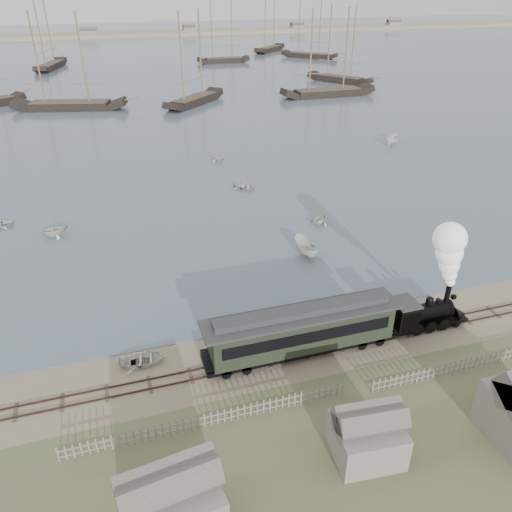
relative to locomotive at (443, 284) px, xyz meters
name	(u,v)px	position (x,y,z in m)	size (l,w,h in m)	color
ground	(271,342)	(-13.85, 2.00, -4.16)	(600.00, 600.00, 0.00)	gray
harbor_water	(122,58)	(-13.85, 172.00, -4.13)	(600.00, 336.00, 0.06)	#4E5E6F
rail_track	(280,357)	(-13.85, 0.00, -4.12)	(120.00, 1.80, 0.16)	#3D2721
picket_fence_west	(212,425)	(-20.35, -5.00, -4.16)	(19.00, 0.10, 1.20)	slate
picket_fence_east	(462,371)	(-1.35, -5.50, -4.16)	(15.00, 0.10, 1.20)	slate
shed_mid	(365,454)	(-11.85, -10.00, -4.16)	(4.00, 3.50, 3.60)	slate
far_spit	(110,37)	(-13.85, 252.00, -4.16)	(500.00, 20.00, 1.80)	tan
locomotive	(443,284)	(0.00, 0.00, 0.00)	(7.23, 2.70, 9.01)	black
passenger_coach	(302,329)	(-12.13, 0.00, -1.82)	(15.38, 2.97, 3.74)	black
beached_dinghy	(143,359)	(-24.00, 2.48, -3.80)	(3.53, 2.52, 0.73)	silver
rowboat_1	(54,229)	(-31.32, 27.17, -3.30)	(3.04, 2.63, 1.60)	silver
rowboat_2	(306,248)	(-5.79, 14.58, -3.31)	(4.14, 1.56, 1.60)	silver
rowboat_3	(245,186)	(-6.67, 34.68, -3.76)	(3.30, 2.35, 0.68)	silver
rowboat_4	(320,218)	(-1.27, 21.18, -3.40)	(2.68, 2.31, 1.41)	silver
rowboat_5	(392,140)	(24.00, 47.40, -3.30)	(4.15, 1.56, 1.60)	silver
rowboat_7	(217,156)	(-7.44, 47.70, -3.42)	(2.59, 2.23, 1.36)	silver
schooner_2	(62,62)	(-30.49, 92.21, 5.90)	(24.63, 5.68, 20.00)	black
schooner_3	(192,58)	(-3.03, 89.09, 5.90)	(19.76, 4.56, 20.00)	black
schooner_4	(330,53)	(30.17, 88.26, 5.90)	(23.71, 5.47, 20.00)	black
schooner_5	(342,44)	(41.06, 104.28, 5.90)	(19.04, 4.39, 20.00)	black
schooner_7	(45,35)	(-37.18, 153.78, 5.90)	(21.00, 4.85, 20.00)	black
schooner_8	(223,31)	(18.87, 149.29, 5.90)	(17.85, 4.12, 20.00)	black
schooner_9	(270,24)	(43.78, 173.50, 5.90)	(19.91, 4.60, 20.00)	black
schooner_10	(311,28)	(51.68, 151.80, 5.90)	(20.69, 4.78, 20.00)	black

